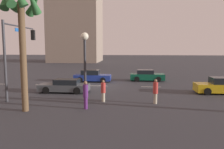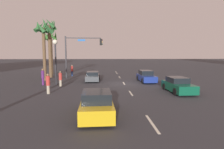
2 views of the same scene
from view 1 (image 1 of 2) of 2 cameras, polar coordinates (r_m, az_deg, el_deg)
ground_plane at (r=24.67m, az=-3.13°, el=-2.86°), size 220.00×220.00×0.00m
lane_stripe_1 at (r=25.87m, az=26.16°, el=-3.08°), size 2.52×0.14×0.01m
lane_stripe_2 at (r=24.38m, az=9.73°, el=-3.05°), size 2.04×0.14×0.01m
lane_stripe_3 at (r=24.69m, az=-3.37°, el=-2.84°), size 1.88×0.14×0.01m
lane_stripe_4 at (r=26.37m, az=-16.31°, el=-2.49°), size 2.24×0.14×0.01m
car_0 at (r=22.65m, az=25.39°, el=-2.63°), size 4.28×2.01×1.46m
car_1 at (r=27.76m, az=-4.99°, el=-0.45°), size 4.42×1.87×1.43m
car_2 at (r=21.45m, az=-11.70°, el=-2.86°), size 4.57×1.86×1.23m
car_3 at (r=28.68m, az=8.66°, el=-0.30°), size 4.24×1.96×1.38m
traffic_signal at (r=20.46m, az=-22.70°, el=6.47°), size 0.42×5.52×6.12m
streetlamp at (r=16.50m, az=-6.80°, el=5.32°), size 0.56×0.56×5.16m
pedestrian_1 at (r=16.96m, az=10.80°, el=-4.03°), size 0.46×0.46×1.81m
pedestrian_2 at (r=15.35m, az=-6.60°, el=-4.89°), size 0.40×0.40×1.88m
pedestrian_3 at (r=17.31m, az=-2.20°, el=-3.99°), size 0.38×0.38×1.66m
palm_tree_1 at (r=15.60m, az=-21.77°, el=13.32°), size 2.74×2.86×8.01m
building_0 at (r=70.52m, az=-8.94°, el=13.43°), size 14.60×14.83×25.06m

